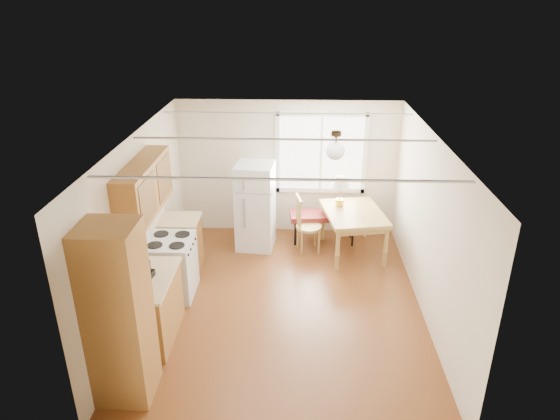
# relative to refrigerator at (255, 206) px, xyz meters

# --- Properties ---
(room_shell) EXTENTS (4.60, 5.60, 2.62)m
(room_shell) POSITION_rel_refrigerator_xyz_m (0.55, -1.80, 0.48)
(room_shell) COLOR #4E2610
(room_shell) RESTS_ON ground
(kitchen_run) EXTENTS (0.65, 3.40, 2.20)m
(kitchen_run) POSITION_rel_refrigerator_xyz_m (-1.17, -2.43, 0.07)
(kitchen_run) COLOR brown
(kitchen_run) RESTS_ON ground
(window_unit) EXTENTS (1.64, 0.05, 1.51)m
(window_unit) POSITION_rel_refrigerator_xyz_m (1.15, 0.68, 0.78)
(window_unit) COLOR white
(window_unit) RESTS_ON room_shell
(pendant_light) EXTENTS (0.26, 0.26, 0.40)m
(pendant_light) POSITION_rel_refrigerator_xyz_m (1.25, -1.40, 1.46)
(pendant_light) COLOR #302215
(pendant_light) RESTS_ON room_shell
(refrigerator) EXTENTS (0.70, 0.70, 1.55)m
(refrigerator) POSITION_rel_refrigerator_xyz_m (0.00, 0.00, 0.00)
(refrigerator) COLOR silver
(refrigerator) RESTS_ON ground
(bench) EXTENTS (1.27, 0.58, 0.57)m
(bench) POSITION_rel_refrigerator_xyz_m (1.22, 0.23, -0.27)
(bench) COLOR #5E1616
(bench) RESTS_ON ground
(dining_table) EXTENTS (1.15, 1.41, 0.79)m
(dining_table) POSITION_rel_refrigerator_xyz_m (1.70, -0.20, -0.09)
(dining_table) COLOR olive
(dining_table) RESTS_ON ground
(chair) EXTENTS (0.48, 0.47, 1.02)m
(chair) POSITION_rel_refrigerator_xyz_m (0.85, -0.16, -0.19)
(chair) COLOR olive
(chair) RESTS_ON ground
(table_lamp) EXTENTS (0.32, 0.32, 0.55)m
(table_lamp) POSITION_rel_refrigerator_xyz_m (1.47, 0.05, 0.41)
(table_lamp) COLOR gold
(table_lamp) RESTS_ON dining_table
(coffee_maker) EXTENTS (0.23, 0.28, 0.38)m
(coffee_maker) POSITION_rel_refrigerator_xyz_m (-1.17, -2.68, 0.26)
(coffee_maker) COLOR black
(coffee_maker) RESTS_ON kitchen_run
(kettle) EXTENTS (0.12, 0.12, 0.22)m
(kettle) POSITION_rel_refrigerator_xyz_m (-1.25, -2.80, 0.22)
(kettle) COLOR red
(kettle) RESTS_ON kitchen_run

